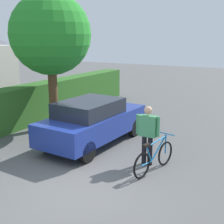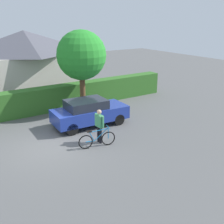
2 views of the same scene
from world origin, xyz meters
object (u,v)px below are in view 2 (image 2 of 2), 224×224
person_rider (99,124)px  tree_kerbside (81,56)px  parked_car_near (89,112)px  bicycle (97,139)px

person_rider → tree_kerbside: size_ratio=0.33×
parked_car_near → bicycle: bearing=-111.8°
parked_car_near → person_rider: person_rider is taller
tree_kerbside → bicycle: bearing=-111.0°
parked_car_near → tree_kerbside: bearing=70.0°
bicycle → parked_car_near: bearing=68.2°
person_rider → parked_car_near: bearing=72.8°
parked_car_near → tree_kerbside: (0.84, 2.30, 2.69)m
parked_car_near → person_rider: size_ratio=2.52×
person_rider → tree_kerbside: (1.51, 4.48, 2.51)m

